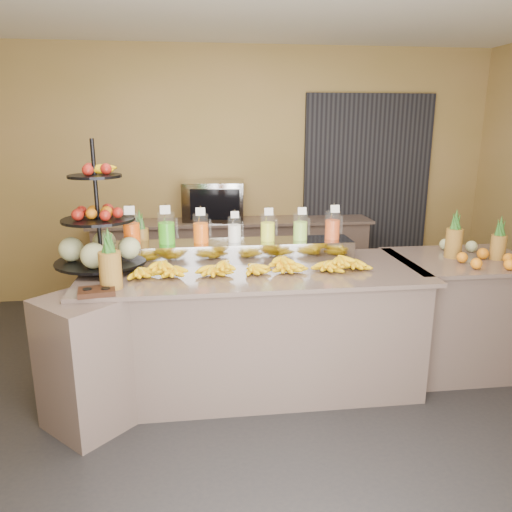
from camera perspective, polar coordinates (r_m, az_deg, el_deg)
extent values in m
plane|color=black|center=(3.78, 0.34, -16.52)|extent=(6.00, 6.00, 0.00)
cube|color=olive|center=(5.75, -2.97, 9.20)|extent=(6.00, 0.02, 2.80)
cube|color=black|center=(6.06, 12.48, 7.25)|extent=(1.50, 0.06, 2.20)
cube|color=gray|center=(3.84, -0.24, -8.44)|extent=(2.40, 0.90, 0.90)
cube|color=gray|center=(3.68, -0.25, -1.77)|extent=(2.50, 1.00, 0.03)
cube|color=gray|center=(3.52, -18.69, -11.50)|extent=(0.71, 0.71, 0.90)
cube|color=gray|center=(4.45, 22.02, -6.23)|extent=(1.00, 0.80, 0.90)
cube|color=gray|center=(4.31, 22.62, -0.44)|extent=(1.08, 0.88, 0.03)
cube|color=gray|center=(5.67, -2.65, -0.66)|extent=(3.00, 0.50, 0.90)
cube|color=gray|center=(5.56, -2.70, 3.96)|extent=(3.10, 0.55, 0.03)
cube|color=gray|center=(3.91, -2.44, 0.60)|extent=(1.85, 0.30, 0.15)
cylinder|color=silver|center=(3.88, -14.04, 3.01)|extent=(0.13, 0.13, 0.24)
cylinder|color=#E24500|center=(3.89, -14.00, 2.46)|extent=(0.12, 0.12, 0.16)
cylinder|color=gray|center=(3.88, -14.31, 3.82)|extent=(0.01, 0.01, 0.28)
cube|color=white|center=(3.80, -14.28, 5.08)|extent=(0.08, 0.02, 0.07)
cylinder|color=silver|center=(3.86, -10.20, 3.15)|extent=(0.13, 0.13, 0.24)
cylinder|color=#30A313|center=(3.87, -10.17, 2.60)|extent=(0.12, 0.12, 0.16)
cylinder|color=gray|center=(3.86, -10.47, 3.96)|extent=(0.01, 0.01, 0.28)
cube|color=white|center=(3.77, -10.35, 5.22)|extent=(0.08, 0.02, 0.06)
cylinder|color=silver|center=(3.86, -6.33, 3.15)|extent=(0.12, 0.12, 0.22)
cylinder|color=#F75C05|center=(3.86, -6.32, 2.64)|extent=(0.11, 0.11, 0.15)
cylinder|color=gray|center=(3.86, -6.58, 3.90)|extent=(0.01, 0.01, 0.26)
cube|color=white|center=(3.78, -6.38, 5.07)|extent=(0.07, 0.02, 0.06)
cylinder|color=silver|center=(3.87, -2.47, 3.07)|extent=(0.11, 0.11, 0.19)
cylinder|color=white|center=(3.88, -2.47, 2.62)|extent=(0.10, 0.10, 0.13)
cylinder|color=gray|center=(3.87, -2.69, 3.73)|extent=(0.01, 0.01, 0.23)
cube|color=white|center=(3.80, -2.43, 4.74)|extent=(0.06, 0.02, 0.05)
cylinder|color=silver|center=(3.90, 1.34, 3.29)|extent=(0.11, 0.11, 0.21)
cylinder|color=yellow|center=(3.91, 1.34, 2.81)|extent=(0.11, 0.11, 0.14)
cylinder|color=gray|center=(3.90, 1.12, 4.00)|extent=(0.01, 0.01, 0.25)
cube|color=white|center=(3.82, 1.47, 5.10)|extent=(0.07, 0.02, 0.06)
cylinder|color=silver|center=(3.95, 5.09, 3.37)|extent=(0.11, 0.11, 0.21)
cylinder|color=#9AD749|center=(3.95, 5.07, 2.89)|extent=(0.11, 0.11, 0.14)
cylinder|color=gray|center=(3.94, 4.87, 4.07)|extent=(0.01, 0.01, 0.25)
cube|color=white|center=(3.87, 5.30, 5.15)|extent=(0.07, 0.02, 0.06)
cylinder|color=silver|center=(4.01, 8.73, 3.51)|extent=(0.12, 0.12, 0.22)
cylinder|color=#CB4616|center=(4.01, 8.71, 3.02)|extent=(0.11, 0.11, 0.15)
cylinder|color=gray|center=(4.00, 8.51, 4.23)|extent=(0.01, 0.01, 0.26)
cube|color=white|center=(3.93, 9.03, 5.35)|extent=(0.07, 0.02, 0.06)
ellipsoid|color=yellow|center=(3.60, -13.14, -1.56)|extent=(0.22, 0.16, 0.09)
ellipsoid|color=yellow|center=(3.58, -8.90, -1.43)|extent=(0.22, 0.16, 0.09)
ellipsoid|color=yellow|center=(3.58, -4.64, -1.29)|extent=(0.22, 0.16, 0.09)
ellipsoid|color=yellow|center=(3.60, -0.40, -1.14)|extent=(0.22, 0.16, 0.09)
ellipsoid|color=yellow|center=(3.64, 3.76, -1.00)|extent=(0.22, 0.16, 0.09)
ellipsoid|color=yellow|center=(3.70, 7.81, -0.85)|extent=(0.22, 0.16, 0.09)
ellipsoid|color=yellow|center=(3.77, 11.72, -0.70)|extent=(0.22, 0.16, 0.09)
ellipsoid|color=yellow|center=(3.56, -10.65, -0.50)|extent=(0.18, 0.15, 0.08)
ellipsoid|color=yellow|center=(3.56, -3.80, -0.28)|extent=(0.18, 0.15, 0.08)
ellipsoid|color=yellow|center=(3.61, 2.95, -0.05)|extent=(0.18, 0.15, 0.08)
ellipsoid|color=yellow|center=(3.71, 9.43, 0.16)|extent=(0.18, 0.15, 0.08)
cylinder|color=black|center=(3.78, -17.70, 5.54)|extent=(0.03, 0.03, 0.94)
cylinder|color=black|center=(3.87, -17.22, -0.58)|extent=(0.67, 0.67, 0.02)
cylinder|color=black|center=(3.80, -17.58, 3.98)|extent=(0.52, 0.52, 0.02)
cylinder|color=black|center=(3.76, -17.96, 8.68)|extent=(0.38, 0.38, 0.02)
sphere|color=#C6C488|center=(3.81, -14.24, 0.95)|extent=(0.18, 0.18, 0.18)
sphere|color=maroon|center=(3.77, -15.45, 4.85)|extent=(0.08, 0.08, 0.08)
sphere|color=orange|center=(3.87, -18.80, 0.19)|extent=(0.09, 0.09, 0.09)
cube|color=black|center=(3.30, -17.75, -3.89)|extent=(0.25, 0.20, 0.03)
cylinder|color=brown|center=(3.36, -16.29, -1.56)|extent=(0.14, 0.14, 0.24)
cone|color=#1B4E1A|center=(3.31, -16.54, 1.80)|extent=(0.07, 0.07, 0.16)
cylinder|color=brown|center=(4.06, -13.02, 1.41)|extent=(0.13, 0.13, 0.24)
cone|color=#1B4E1A|center=(4.02, -13.18, 4.18)|extent=(0.06, 0.06, 0.16)
cylinder|color=brown|center=(4.28, 21.66, 1.38)|extent=(0.13, 0.13, 0.23)
cylinder|color=brown|center=(4.37, 25.93, 0.91)|extent=(0.12, 0.12, 0.19)
ellipsoid|color=orange|center=(4.17, 24.89, -0.34)|extent=(0.35, 0.23, 0.09)
cube|color=gray|center=(5.51, -4.83, 6.26)|extent=(0.70, 0.53, 0.43)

